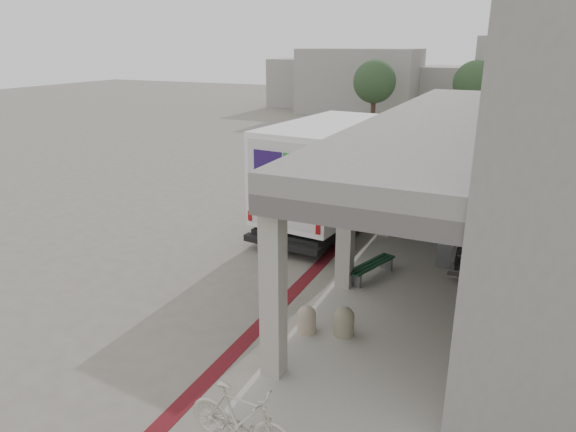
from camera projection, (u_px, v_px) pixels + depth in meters
The scene contains 13 objects.
ground at pixel (261, 282), 13.45m from camera, with size 120.00×120.00×0.00m, color #6B655C.
bike_lane_stripe at pixel (324, 260), 14.78m from camera, with size 0.35×40.00×0.01m, color #591117.
sidewalk at pixel (415, 311), 11.85m from camera, with size 4.40×28.00×0.12m, color #A19C90.
transit_building at pixel (568, 145), 13.52m from camera, with size 7.60×17.00×7.00m.
distant_backdrop at pixel (423, 82), 44.59m from camera, with size 28.00×10.00×6.50m.
tree_left at pixel (374, 82), 38.51m from camera, with size 3.20×3.20×4.80m.
tree_mid at pixel (475, 83), 37.45m from camera, with size 3.20×3.20×4.80m.
fedex_truck at pixel (341, 167), 17.69m from camera, with size 3.37×8.51×3.54m.
bench at pixel (371, 267), 13.34m from camera, with size 0.89×1.72×0.40m.
bollard_near at pixel (307, 319), 10.82m from camera, with size 0.40×0.40×0.60m.
bollard_far at pixel (344, 321), 10.70m from camera, with size 0.43×0.43×0.64m.
utility_cabinet at pixel (450, 245), 14.06m from camera, with size 0.52×0.69×1.15m, color slate.
bicycle_cream at pixel (241, 419), 7.60m from camera, with size 0.51×1.79×1.07m, color beige.
Camera 1 is at (5.75, -10.78, 5.94)m, focal length 32.00 mm.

